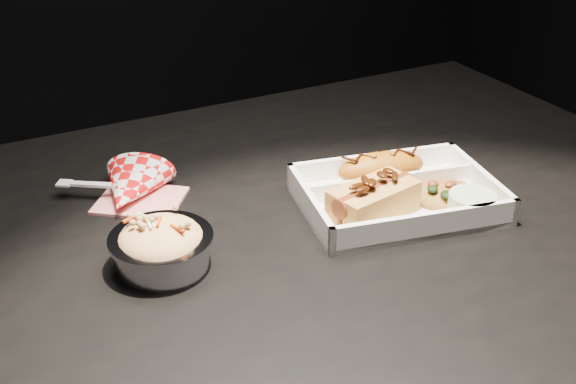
% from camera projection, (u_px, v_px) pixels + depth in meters
% --- Properties ---
extents(dining_table, '(1.20, 0.80, 0.75)m').
position_uv_depth(dining_table, '(284.00, 273.00, 0.98)').
color(dining_table, black).
rests_on(dining_table, ground).
extents(food_tray, '(0.28, 0.23, 0.04)m').
position_uv_depth(food_tray, '(396.00, 199.00, 0.95)').
color(food_tray, white).
rests_on(food_tray, dining_table).
extents(fried_pastry, '(0.13, 0.07, 0.04)m').
position_uv_depth(fried_pastry, '(381.00, 168.00, 0.99)').
color(fried_pastry, '#B56112').
rests_on(fried_pastry, food_tray).
extents(hotdog, '(0.12, 0.08, 0.06)m').
position_uv_depth(hotdog, '(373.00, 198.00, 0.91)').
color(hotdog, gold).
rests_on(hotdog, food_tray).
extents(fried_rice_mound, '(0.10, 0.09, 0.03)m').
position_uv_depth(fried_rice_mound, '(446.00, 188.00, 0.95)').
color(fried_rice_mound, '#AC7532').
rests_on(fried_rice_mound, food_tray).
extents(cupcake_liner, '(0.06, 0.06, 0.03)m').
position_uv_depth(cupcake_liner, '(472.00, 205.00, 0.91)').
color(cupcake_liner, '#B8CE9C').
rests_on(cupcake_liner, food_tray).
extents(foil_coleslaw_cup, '(0.12, 0.12, 0.07)m').
position_uv_depth(foil_coleslaw_cup, '(161.00, 244.00, 0.82)').
color(foil_coleslaw_cup, silver).
rests_on(foil_coleslaw_cup, dining_table).
extents(napkin_fork, '(0.17, 0.15, 0.10)m').
position_uv_depth(napkin_fork, '(130.00, 189.00, 0.96)').
color(napkin_fork, red).
rests_on(napkin_fork, dining_table).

